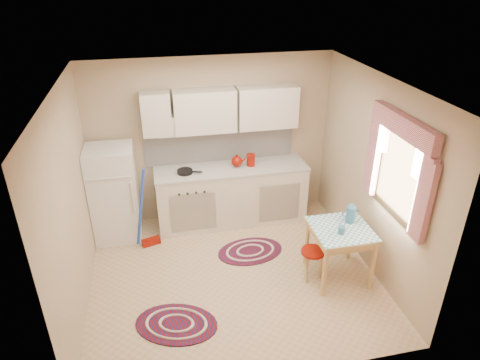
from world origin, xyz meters
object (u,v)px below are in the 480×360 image
Objects in this scene: stool at (312,264)px; table at (339,253)px; base_cabinets at (232,196)px; fridge at (114,194)px.

table is at bearing -5.69° from stool.
stool is (0.73, -1.56, -0.23)m from base_cabinets.
fridge reaches higher than base_cabinets.
base_cabinets reaches higher than stool.
base_cabinets is 5.36× the size of stool.
stool is at bearing 174.31° from table.
base_cabinets is at bearing 123.81° from table.
table is (2.77, -1.54, -0.34)m from fridge.
fridge is 1.94× the size of table.
base_cabinets is at bearing 1.68° from fridge.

